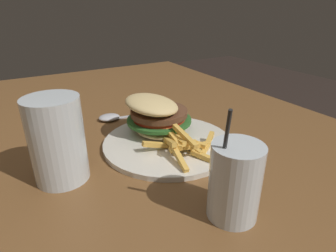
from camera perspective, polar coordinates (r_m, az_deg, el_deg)
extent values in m
cube|color=brown|center=(0.50, -23.82, -13.72)|extent=(1.58, 1.37, 0.03)
cylinder|color=brown|center=(1.45, -0.96, -3.33)|extent=(0.09, 0.09, 0.73)
cylinder|color=silver|center=(0.58, 0.00, -3.43)|extent=(0.26, 0.26, 0.01)
ellipsoid|color=#E0C17F|center=(0.61, -1.78, -0.03)|extent=(0.15, 0.13, 0.02)
cylinder|color=#2D6628|center=(0.61, -1.80, 1.25)|extent=(0.16, 0.16, 0.01)
cylinder|color=red|center=(0.61, -1.81, 1.91)|extent=(0.13, 0.13, 0.01)
cylinder|color=brown|center=(0.60, -1.82, 2.79)|extent=(0.14, 0.14, 0.01)
ellipsoid|color=#E0C17F|center=(0.59, -3.37, 4.47)|extent=(0.15, 0.13, 0.04)
cube|color=gold|center=(0.53, 0.10, -3.09)|extent=(0.07, 0.03, 0.03)
cube|color=gold|center=(0.54, 3.09, -3.16)|extent=(0.06, 0.05, 0.02)
cube|color=gold|center=(0.55, 7.95, -3.91)|extent=(0.05, 0.06, 0.03)
cube|color=gold|center=(0.55, 1.70, -2.71)|extent=(0.08, 0.02, 0.03)
cube|color=gold|center=(0.53, 4.89, -4.07)|extent=(0.01, 0.08, 0.02)
cube|color=gold|center=(0.54, 1.05, -2.25)|extent=(0.08, 0.02, 0.02)
cube|color=gold|center=(0.49, 2.16, -6.19)|extent=(0.07, 0.02, 0.03)
cube|color=gold|center=(0.56, 3.31, -2.19)|extent=(0.06, 0.02, 0.02)
cube|color=gold|center=(0.55, 3.75, -2.96)|extent=(0.07, 0.05, 0.02)
cube|color=gold|center=(0.54, 4.27, -3.91)|extent=(0.08, 0.01, 0.01)
cube|color=gold|center=(0.53, 3.41, -2.03)|extent=(0.08, 0.01, 0.02)
cube|color=gold|center=(0.53, 3.15, -4.11)|extent=(0.01, 0.06, 0.01)
cube|color=gold|center=(0.51, 7.69, -6.37)|extent=(0.06, 0.03, 0.01)
cube|color=gold|center=(0.54, -1.88, -3.85)|extent=(0.01, 0.07, 0.03)
cylinder|color=silver|center=(0.48, -21.59, -2.67)|extent=(0.09, 0.09, 0.14)
cylinder|color=gold|center=(0.48, -21.38, -3.96)|extent=(0.08, 0.08, 0.12)
cylinder|color=silver|center=(0.39, 13.41, -10.96)|extent=(0.07, 0.07, 0.11)
cylinder|color=#EFA819|center=(0.40, 13.19, -12.84)|extent=(0.06, 0.06, 0.08)
cylinder|color=black|center=(0.37, 10.93, -7.51)|extent=(0.04, 0.02, 0.16)
ellipsoid|color=silver|center=(0.71, -11.86, 1.74)|extent=(0.05, 0.06, 0.01)
cube|color=silver|center=(0.73, -5.68, 2.28)|extent=(0.02, 0.12, 0.00)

